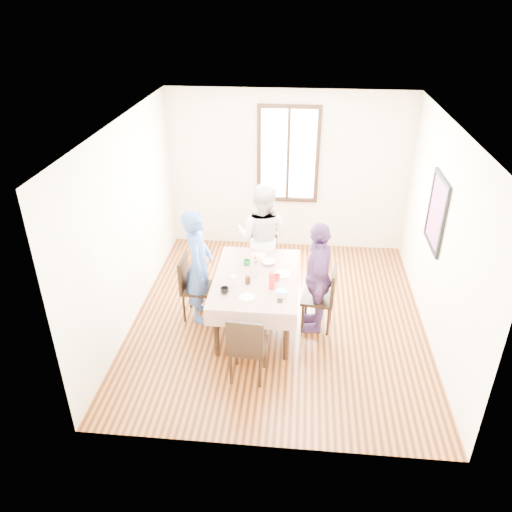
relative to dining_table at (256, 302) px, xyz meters
name	(u,v)px	position (x,y,z in m)	size (l,w,h in m)	color
ground	(278,317)	(0.29, 0.21, -0.38)	(4.50, 4.50, 0.00)	black
back_wall	(288,172)	(0.29, 2.46, 0.98)	(4.00, 4.00, 0.00)	beige
right_wall	(441,237)	(2.29, 0.21, 0.98)	(4.50, 4.50, 0.00)	beige
window_frame	(288,155)	(0.29, 2.44, 1.27)	(1.02, 0.06, 1.62)	black
window_pane	(288,155)	(0.29, 2.45, 1.27)	(0.90, 0.02, 1.50)	white
art_poster	(437,213)	(2.27, 0.51, 1.18)	(0.04, 0.76, 0.96)	red
dining_table	(256,302)	(0.00, 0.00, 0.00)	(0.98, 1.48, 0.75)	black
tablecloth	(256,277)	(0.00, 0.00, 0.38)	(1.10, 1.60, 0.01)	#4E0D04
chair_left	(198,288)	(-0.82, 0.14, 0.08)	(0.42, 0.42, 0.91)	black
chair_right	(318,298)	(0.82, 0.05, 0.08)	(0.42, 0.42, 0.91)	black
chair_far	(263,260)	(0.00, 1.02, 0.08)	(0.42, 0.42, 0.91)	black
chair_near	(248,345)	(0.00, -1.02, 0.08)	(0.42, 0.42, 0.91)	black
person_left	(198,266)	(-0.79, 0.14, 0.43)	(0.59, 0.38, 1.61)	#335090
person_far	(263,238)	(0.00, 1.00, 0.45)	(0.81, 0.63, 1.66)	silver
person_right	(318,277)	(0.79, 0.05, 0.40)	(0.91, 0.38, 1.55)	#543369
mug_black	(225,291)	(-0.35, -0.43, 0.43)	(0.11, 0.11, 0.09)	black
mug_flag	(277,277)	(0.27, -0.06, 0.43)	(0.09, 0.09, 0.08)	red
mug_green	(247,263)	(-0.16, 0.30, 0.43)	(0.10, 0.10, 0.08)	#0C7226
serving_bowl	(269,262)	(0.13, 0.36, 0.41)	(0.19, 0.19, 0.05)	white
juice_carton	(272,280)	(0.22, -0.25, 0.50)	(0.07, 0.07, 0.23)	red
butter_tub	(281,294)	(0.34, -0.42, 0.42)	(0.13, 0.13, 0.07)	white
jam_jar	(248,280)	(-0.09, -0.17, 0.44)	(0.07, 0.07, 0.10)	black
drinking_glass	(234,280)	(-0.27, -0.20, 0.44)	(0.08, 0.08, 0.11)	silver
smartphone	(280,300)	(0.34, -0.52, 0.39)	(0.06, 0.13, 0.01)	black
flower_vase	(255,269)	(-0.02, 0.07, 0.46)	(0.08, 0.08, 0.16)	silver
plate_right	(283,274)	(0.34, 0.09, 0.39)	(0.20, 0.20, 0.01)	white
plate_far	(259,256)	(-0.02, 0.57, 0.39)	(0.20, 0.20, 0.01)	white
plate_near	(247,297)	(-0.07, -0.50, 0.39)	(0.20, 0.20, 0.01)	white
butter_lid	(281,291)	(0.34, -0.42, 0.46)	(0.12, 0.12, 0.01)	blue
flower_bunch	(255,261)	(-0.02, 0.07, 0.59)	(0.09, 0.09, 0.10)	yellow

